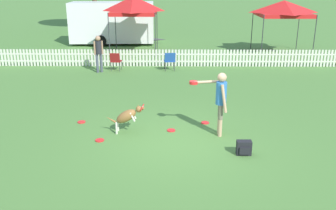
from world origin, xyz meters
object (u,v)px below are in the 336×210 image
object	(u,v)px
backpack_on_grass	(244,148)
folding_chair_blue_left	(116,60)
equipment_trailer	(112,22)
spectator_standing	(99,50)
handler_person	(219,96)
leaping_dog	(127,116)
frisbee_midfield	(205,123)
frisbee_far_scatter	(100,140)
frisbee_near_dog	(171,130)
canopy_tent_main	(134,5)
frisbee_near_handler	(82,122)
folding_chair_center	(170,60)
canopy_tent_secondary	(284,8)

from	to	relation	value
backpack_on_grass	folding_chair_blue_left	size ratio (longest dim) A/B	0.42
equipment_trailer	spectator_standing	bearing A→B (deg)	-88.43
handler_person	spectator_standing	xyz separation A→B (m)	(-4.47, 6.96, -0.10)
handler_person	spectator_standing	distance (m)	8.28
leaping_dog	frisbee_midfield	size ratio (longest dim) A/B	4.66
frisbee_midfield	frisbee_far_scatter	xyz separation A→B (m)	(-2.84, -1.28, 0.00)
frisbee_near_dog	spectator_standing	xyz separation A→B (m)	(-3.21, 6.72, 0.97)
frisbee_far_scatter	handler_person	bearing A→B (deg)	8.07
leaping_dog	folding_chair_blue_left	bearing A→B (deg)	-166.74
frisbee_near_dog	canopy_tent_main	xyz separation A→B (m)	(-2.08, 11.34, 2.57)
frisbee_near_handler	backpack_on_grass	world-z (taller)	backpack_on_grass
folding_chair_blue_left	spectator_standing	size ratio (longest dim) A/B	0.51
handler_person	equipment_trailer	distance (m)	15.45
frisbee_midfield	backpack_on_grass	bearing A→B (deg)	-69.86
equipment_trailer	frisbee_midfield	bearing A→B (deg)	-73.44
backpack_on_grass	handler_person	bearing A→B (deg)	111.65
leaping_dog	equipment_trailer	xyz separation A→B (m)	(-2.56, 14.52, 0.87)
leaping_dog	frisbee_near_dog	xyz separation A→B (m)	(1.18, 0.14, -0.48)
frisbee_far_scatter	canopy_tent_main	size ratio (longest dim) A/B	0.07
frisbee_midfield	folding_chair_blue_left	world-z (taller)	folding_chair_blue_left
folding_chair_blue_left	leaping_dog	bearing A→B (deg)	107.63
folding_chair_center	spectator_standing	world-z (taller)	spectator_standing
folding_chair_center	canopy_tent_main	xyz separation A→B (m)	(-1.99, 4.27, 2.08)
frisbee_near_handler	canopy_tent_secondary	size ratio (longest dim) A/B	0.08
backpack_on_grass	folding_chair_blue_left	distance (m)	9.47
handler_person	folding_chair_center	distance (m)	7.47
equipment_trailer	leaping_dog	bearing A→B (deg)	-82.37
frisbee_near_handler	canopy_tent_secondary	bearing A→B (deg)	50.87
leaping_dog	canopy_tent_secondary	size ratio (longest dim) A/B	0.38
frisbee_near_handler	folding_chair_center	size ratio (longest dim) A/B	0.28
folding_chair_blue_left	canopy_tent_main	world-z (taller)	canopy_tent_main
handler_person	folding_chair_center	size ratio (longest dim) A/B	2.04
frisbee_near_handler	frisbee_midfield	xyz separation A→B (m)	(3.61, -0.01, 0.00)
frisbee_midfield	folding_chair_blue_left	size ratio (longest dim) A/B	0.28
leaping_dog	frisbee_midfield	bearing A→B (deg)	111.29
canopy_tent_secondary	spectator_standing	world-z (taller)	canopy_tent_secondary
folding_chair_blue_left	canopy_tent_secondary	size ratio (longest dim) A/B	0.29
folding_chair_blue_left	folding_chair_center	distance (m)	2.44
frisbee_near_dog	spectator_standing	world-z (taller)	spectator_standing
equipment_trailer	frisbee_near_handler	bearing A→B (deg)	-87.74
frisbee_near_dog	equipment_trailer	xyz separation A→B (m)	(-3.74, 14.37, 1.34)
leaping_dog	frisbee_far_scatter	distance (m)	0.99
frisbee_midfield	folding_chair_center	xyz separation A→B (m)	(-1.07, 6.49, 0.49)
frisbee_midfield	spectator_standing	bearing A→B (deg)	124.43
frisbee_near_handler	spectator_standing	world-z (taller)	spectator_standing
frisbee_near_dog	frisbee_midfield	xyz separation A→B (m)	(0.99, 0.59, 0.00)
canopy_tent_main	equipment_trailer	bearing A→B (deg)	118.75
leaping_dog	folding_chair_blue_left	xyz separation A→B (m)	(-1.34, 7.15, 0.01)
frisbee_midfield	canopy_tent_secondary	xyz separation A→B (m)	(5.04, 10.65, 2.43)
frisbee_near_dog	canopy_tent_secondary	world-z (taller)	canopy_tent_secondary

